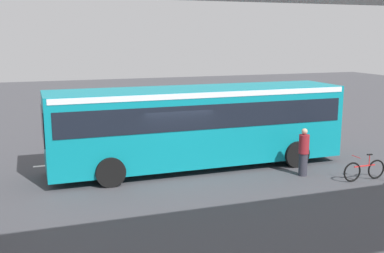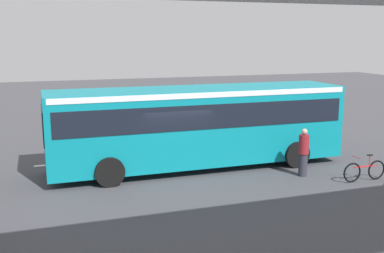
% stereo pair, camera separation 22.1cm
% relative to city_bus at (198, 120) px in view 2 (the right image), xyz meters
% --- Properties ---
extents(ground, '(80.00, 80.00, 0.00)m').
position_rel_city_bus_xyz_m(ground, '(1.18, 0.41, -1.88)').
color(ground, '#424247').
extents(city_bus, '(11.54, 2.85, 3.15)m').
position_rel_city_bus_xyz_m(city_bus, '(0.00, 0.00, 0.00)').
color(city_bus, '#0C8493').
rests_on(city_bus, ground).
extents(bicycle_red, '(1.77, 0.44, 0.96)m').
position_rel_city_bus_xyz_m(bicycle_red, '(-5.05, 3.61, -1.51)').
color(bicycle_red, black).
rests_on(bicycle_red, ground).
extents(pedestrian, '(0.38, 0.38, 1.79)m').
position_rel_city_bus_xyz_m(pedestrian, '(-3.29, 2.36, -1.00)').
color(pedestrian, '#2D2D38').
rests_on(pedestrian, ground).
extents(lane_dash_leftmost, '(2.00, 0.20, 0.01)m').
position_rel_city_bus_xyz_m(lane_dash_leftmost, '(-6.82, -2.22, -1.88)').
color(lane_dash_leftmost, silver).
rests_on(lane_dash_leftmost, ground).
extents(lane_dash_left, '(2.00, 0.20, 0.01)m').
position_rel_city_bus_xyz_m(lane_dash_left, '(-2.82, -2.22, -1.88)').
color(lane_dash_left, silver).
rests_on(lane_dash_left, ground).
extents(lane_dash_centre, '(2.00, 0.20, 0.01)m').
position_rel_city_bus_xyz_m(lane_dash_centre, '(1.18, -2.22, -1.88)').
color(lane_dash_centre, silver).
rests_on(lane_dash_centre, ground).
extents(lane_dash_right, '(2.00, 0.20, 0.01)m').
position_rel_city_bus_xyz_m(lane_dash_right, '(5.18, -2.22, -1.88)').
color(lane_dash_right, silver).
rests_on(lane_dash_right, ground).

